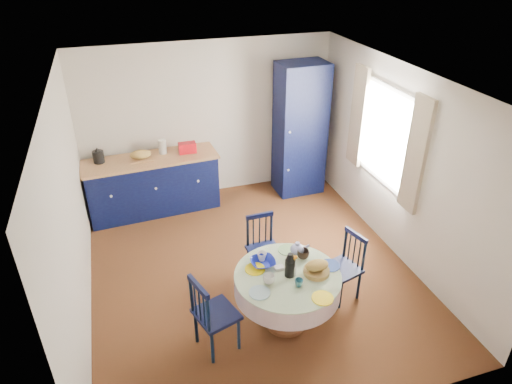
{
  "coord_description": "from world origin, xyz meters",
  "views": [
    {
      "loc": [
        -1.36,
        -4.48,
        3.84
      ],
      "look_at": [
        0.13,
        0.2,
        1.04
      ],
      "focal_mm": 32.0,
      "sensor_mm": 36.0,
      "label": 1
    }
  ],
  "objects_px": {
    "mug_d": "(262,256)",
    "mug_c": "(303,254)",
    "dining_table": "(288,283)",
    "chair_right": "(345,266)",
    "pantry_cabinet": "(300,130)",
    "chair_left": "(213,314)",
    "kitchen_counter": "(153,184)",
    "mug_a": "(269,279)",
    "mug_b": "(299,283)",
    "cobalt_bowl": "(263,263)",
    "chair_far": "(263,248)"
  },
  "relations": [
    {
      "from": "mug_a",
      "to": "mug_c",
      "type": "bearing_deg",
      "value": 29.05
    },
    {
      "from": "dining_table",
      "to": "chair_left",
      "type": "bearing_deg",
      "value": -173.35
    },
    {
      "from": "chair_far",
      "to": "mug_a",
      "type": "bearing_deg",
      "value": -106.89
    },
    {
      "from": "mug_d",
      "to": "mug_c",
      "type": "bearing_deg",
      "value": -12.98
    },
    {
      "from": "pantry_cabinet",
      "to": "mug_a",
      "type": "xyz_separation_m",
      "value": [
        -1.53,
        -2.91,
        -0.34
      ]
    },
    {
      "from": "dining_table",
      "to": "chair_left",
      "type": "distance_m",
      "value": 0.87
    },
    {
      "from": "chair_left",
      "to": "cobalt_bowl",
      "type": "xyz_separation_m",
      "value": [
        0.65,
        0.33,
        0.25
      ]
    },
    {
      "from": "pantry_cabinet",
      "to": "mug_d",
      "type": "xyz_separation_m",
      "value": [
        -1.48,
        -2.53,
        -0.34
      ]
    },
    {
      "from": "dining_table",
      "to": "chair_left",
      "type": "xyz_separation_m",
      "value": [
        -0.86,
        -0.1,
        -0.1
      ]
    },
    {
      "from": "dining_table",
      "to": "mug_b",
      "type": "height_order",
      "value": "dining_table"
    },
    {
      "from": "mug_b",
      "to": "pantry_cabinet",
      "type": "bearing_deg",
      "value": 67.62
    },
    {
      "from": "chair_left",
      "to": "chair_right",
      "type": "height_order",
      "value": "chair_left"
    },
    {
      "from": "pantry_cabinet",
      "to": "chair_far",
      "type": "distance_m",
      "value": 2.47
    },
    {
      "from": "chair_left",
      "to": "cobalt_bowl",
      "type": "distance_m",
      "value": 0.77
    },
    {
      "from": "mug_c",
      "to": "mug_d",
      "type": "bearing_deg",
      "value": 167.02
    },
    {
      "from": "chair_right",
      "to": "cobalt_bowl",
      "type": "distance_m",
      "value": 1.05
    },
    {
      "from": "pantry_cabinet",
      "to": "cobalt_bowl",
      "type": "xyz_separation_m",
      "value": [
        -1.5,
        -2.61,
        -0.36
      ]
    },
    {
      "from": "mug_c",
      "to": "cobalt_bowl",
      "type": "distance_m",
      "value": 0.46
    },
    {
      "from": "pantry_cabinet",
      "to": "mug_a",
      "type": "distance_m",
      "value": 3.3
    },
    {
      "from": "kitchen_counter",
      "to": "chair_left",
      "type": "xyz_separation_m",
      "value": [
        0.26,
        -3.0,
        0.01
      ]
    },
    {
      "from": "dining_table",
      "to": "mug_c",
      "type": "xyz_separation_m",
      "value": [
        0.25,
        0.22,
        0.17
      ]
    },
    {
      "from": "dining_table",
      "to": "mug_d",
      "type": "xyz_separation_m",
      "value": [
        -0.19,
        0.32,
        0.17
      ]
    },
    {
      "from": "pantry_cabinet",
      "to": "mug_b",
      "type": "bearing_deg",
      "value": -114.01
    },
    {
      "from": "dining_table",
      "to": "chair_far",
      "type": "bearing_deg",
      "value": 90.07
    },
    {
      "from": "pantry_cabinet",
      "to": "chair_left",
      "type": "distance_m",
      "value": 3.69
    },
    {
      "from": "kitchen_counter",
      "to": "mug_a",
      "type": "relative_size",
      "value": 16.42
    },
    {
      "from": "dining_table",
      "to": "chair_right",
      "type": "xyz_separation_m",
      "value": [
        0.81,
        0.22,
        -0.14
      ]
    },
    {
      "from": "chair_right",
      "to": "mug_d",
      "type": "distance_m",
      "value": 1.05
    },
    {
      "from": "dining_table",
      "to": "mug_b",
      "type": "bearing_deg",
      "value": -80.58
    },
    {
      "from": "chair_far",
      "to": "cobalt_bowl",
      "type": "xyz_separation_m",
      "value": [
        -0.21,
        -0.61,
        0.28
      ]
    },
    {
      "from": "chair_far",
      "to": "mug_d",
      "type": "xyz_separation_m",
      "value": [
        -0.19,
        -0.53,
        0.3
      ]
    },
    {
      "from": "mug_c",
      "to": "cobalt_bowl",
      "type": "bearing_deg",
      "value": 177.67
    },
    {
      "from": "mug_c",
      "to": "mug_d",
      "type": "xyz_separation_m",
      "value": [
        -0.45,
        0.1,
        -0.0
      ]
    },
    {
      "from": "pantry_cabinet",
      "to": "dining_table",
      "type": "relative_size",
      "value": 1.84
    },
    {
      "from": "mug_c",
      "to": "mug_d",
      "type": "relative_size",
      "value": 1.27
    },
    {
      "from": "kitchen_counter",
      "to": "mug_d",
      "type": "bearing_deg",
      "value": -73.76
    },
    {
      "from": "cobalt_bowl",
      "to": "mug_a",
      "type": "bearing_deg",
      "value": -96.37
    },
    {
      "from": "mug_d",
      "to": "cobalt_bowl",
      "type": "xyz_separation_m",
      "value": [
        -0.02,
        -0.08,
        -0.02
      ]
    },
    {
      "from": "kitchen_counter",
      "to": "chair_right",
      "type": "height_order",
      "value": "kitchen_counter"
    },
    {
      "from": "chair_far",
      "to": "mug_d",
      "type": "relative_size",
      "value": 8.09
    },
    {
      "from": "pantry_cabinet",
      "to": "chair_right",
      "type": "bearing_deg",
      "value": -102.03
    },
    {
      "from": "chair_right",
      "to": "mug_a",
      "type": "distance_m",
      "value": 1.13
    },
    {
      "from": "mug_b",
      "to": "mug_d",
      "type": "relative_size",
      "value": 0.83
    },
    {
      "from": "mug_c",
      "to": "mug_a",
      "type": "bearing_deg",
      "value": -150.95
    },
    {
      "from": "pantry_cabinet",
      "to": "mug_c",
      "type": "height_order",
      "value": "pantry_cabinet"
    },
    {
      "from": "chair_left",
      "to": "cobalt_bowl",
      "type": "relative_size",
      "value": 3.48
    },
    {
      "from": "pantry_cabinet",
      "to": "mug_a",
      "type": "bearing_deg",
      "value": -119.37
    },
    {
      "from": "pantry_cabinet",
      "to": "mug_d",
      "type": "height_order",
      "value": "pantry_cabinet"
    },
    {
      "from": "mug_a",
      "to": "cobalt_bowl",
      "type": "xyz_separation_m",
      "value": [
        0.03,
        0.29,
        -0.02
      ]
    },
    {
      "from": "kitchen_counter",
      "to": "pantry_cabinet",
      "type": "height_order",
      "value": "pantry_cabinet"
    }
  ]
}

